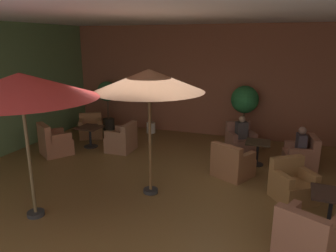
{
  "coord_description": "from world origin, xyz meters",
  "views": [
    {
      "loc": [
        2.33,
        -5.99,
        3.23
      ],
      "look_at": [
        0.0,
        0.47,
        1.36
      ],
      "focal_mm": 33.93,
      "sensor_mm": 36.0,
      "label": 1
    }
  ],
  "objects_px": {
    "cafe_table_mid_center": "(90,132)",
    "armchair_mid_center_south": "(54,143)",
    "cafe_table_front_right": "(258,148)",
    "potted_tree_mid_left": "(150,95)",
    "armchair_front_right_north": "(302,156)",
    "cafe_table_front_left": "(332,200)",
    "patron_blue_shirt": "(301,141)",
    "armchair_front_right_south": "(232,164)",
    "patio_umbrella_center_beige": "(149,81)",
    "armchair_mid_center_east": "(91,128)",
    "potted_tree_left_corner": "(245,104)",
    "armchair_front_left_south": "(306,236)",
    "patron_by_window": "(242,128)",
    "potted_tree_mid_right": "(107,97)",
    "armchair_front_left_east": "(292,185)",
    "armchair_front_right_east": "(240,141)",
    "patio_umbrella_tall_red": "(20,86)",
    "armchair_mid_center_north": "(122,140)"
  },
  "relations": [
    {
      "from": "armchair_mid_center_north",
      "to": "armchair_mid_center_south",
      "type": "xyz_separation_m",
      "value": [
        -1.71,
        -0.94,
        0.01
      ]
    },
    {
      "from": "armchair_front_right_south",
      "to": "patron_blue_shirt",
      "type": "height_order",
      "value": "patron_blue_shirt"
    },
    {
      "from": "armchair_front_right_east",
      "to": "cafe_table_mid_center",
      "type": "xyz_separation_m",
      "value": [
        -4.43,
        -1.2,
        0.16
      ]
    },
    {
      "from": "armchair_front_right_south",
      "to": "armchair_mid_center_south",
      "type": "bearing_deg",
      "value": -178.01
    },
    {
      "from": "patio_umbrella_center_beige",
      "to": "potted_tree_mid_right",
      "type": "bearing_deg",
      "value": 129.61
    },
    {
      "from": "armchair_front_right_east",
      "to": "potted_tree_mid_left",
      "type": "relative_size",
      "value": 0.53
    },
    {
      "from": "patron_blue_shirt",
      "to": "armchair_mid_center_east",
      "type": "bearing_deg",
      "value": 175.54
    },
    {
      "from": "armchair_mid_center_north",
      "to": "armchair_mid_center_east",
      "type": "relative_size",
      "value": 0.84
    },
    {
      "from": "cafe_table_front_right",
      "to": "patron_blue_shirt",
      "type": "height_order",
      "value": "patron_blue_shirt"
    },
    {
      "from": "cafe_table_mid_center",
      "to": "patio_umbrella_center_beige",
      "type": "xyz_separation_m",
      "value": [
        2.96,
        -2.21,
        1.97
      ]
    },
    {
      "from": "cafe_table_front_left",
      "to": "patron_blue_shirt",
      "type": "height_order",
      "value": "patron_blue_shirt"
    },
    {
      "from": "armchair_front_left_east",
      "to": "potted_tree_mid_left",
      "type": "distance_m",
      "value": 5.98
    },
    {
      "from": "armchair_front_left_east",
      "to": "armchair_front_right_east",
      "type": "distance_m",
      "value": 3.03
    },
    {
      "from": "cafe_table_mid_center",
      "to": "armchair_mid_center_south",
      "type": "distance_m",
      "value": 1.12
    },
    {
      "from": "cafe_table_mid_center",
      "to": "potted_tree_left_corner",
      "type": "xyz_separation_m",
      "value": [
        4.39,
        2.18,
        0.79
      ]
    },
    {
      "from": "armchair_front_right_east",
      "to": "potted_tree_left_corner",
      "type": "distance_m",
      "value": 1.37
    },
    {
      "from": "cafe_table_mid_center",
      "to": "potted_tree_mid_right",
      "type": "distance_m",
      "value": 2.15
    },
    {
      "from": "armchair_front_right_east",
      "to": "armchair_mid_center_south",
      "type": "relative_size",
      "value": 0.9
    },
    {
      "from": "cafe_table_front_right",
      "to": "potted_tree_mid_right",
      "type": "distance_m",
      "value": 5.8
    },
    {
      "from": "cafe_table_front_right",
      "to": "patron_blue_shirt",
      "type": "relative_size",
      "value": 0.93
    },
    {
      "from": "armchair_front_right_north",
      "to": "patron_blue_shirt",
      "type": "bearing_deg",
      "value": -170.81
    },
    {
      "from": "cafe_table_mid_center",
      "to": "armchair_mid_center_south",
      "type": "height_order",
      "value": "armchair_mid_center_south"
    },
    {
      "from": "patron_blue_shirt",
      "to": "patron_by_window",
      "type": "height_order",
      "value": "patron_blue_shirt"
    },
    {
      "from": "armchair_mid_center_south",
      "to": "patio_umbrella_center_beige",
      "type": "xyz_separation_m",
      "value": [
        3.57,
        -1.29,
        2.1
      ]
    },
    {
      "from": "armchair_mid_center_north",
      "to": "patron_blue_shirt",
      "type": "bearing_deg",
      "value": 4.6
    },
    {
      "from": "cafe_table_mid_center",
      "to": "armchair_mid_center_east",
      "type": "height_order",
      "value": "armchair_mid_center_east"
    },
    {
      "from": "armchair_front_right_south",
      "to": "patron_by_window",
      "type": "height_order",
      "value": "patron_by_window"
    },
    {
      "from": "potted_tree_mid_right",
      "to": "patron_blue_shirt",
      "type": "relative_size",
      "value": 2.59
    },
    {
      "from": "cafe_table_mid_center",
      "to": "potted_tree_mid_left",
      "type": "height_order",
      "value": "potted_tree_mid_left"
    },
    {
      "from": "armchair_front_left_east",
      "to": "cafe_table_front_right",
      "type": "distance_m",
      "value": 1.92
    },
    {
      "from": "potted_tree_left_corner",
      "to": "armchair_mid_center_north",
      "type": "bearing_deg",
      "value": -146.62
    },
    {
      "from": "cafe_table_front_right",
      "to": "potted_tree_mid_left",
      "type": "relative_size",
      "value": 0.34
    },
    {
      "from": "potted_tree_left_corner",
      "to": "patron_blue_shirt",
      "type": "xyz_separation_m",
      "value": [
        1.67,
        -1.77,
        -0.54
      ]
    },
    {
      "from": "armchair_front_left_east",
      "to": "armchair_front_right_south",
      "type": "bearing_deg",
      "value": 151.73
    },
    {
      "from": "armchair_front_right_south",
      "to": "patio_umbrella_tall_red",
      "type": "height_order",
      "value": "patio_umbrella_tall_red"
    },
    {
      "from": "patio_umbrella_tall_red",
      "to": "patio_umbrella_center_beige",
      "type": "bearing_deg",
      "value": 43.74
    },
    {
      "from": "cafe_table_front_left",
      "to": "armchair_front_right_east",
      "type": "distance_m",
      "value": 4.08
    },
    {
      "from": "armchair_mid_center_south",
      "to": "patron_blue_shirt",
      "type": "distance_m",
      "value": 6.81
    },
    {
      "from": "patron_blue_shirt",
      "to": "armchair_front_left_east",
      "type": "bearing_deg",
      "value": -96.24
    },
    {
      "from": "patio_umbrella_tall_red",
      "to": "patio_umbrella_center_beige",
      "type": "xyz_separation_m",
      "value": [
        1.69,
        1.61,
        -0.03
      ]
    },
    {
      "from": "armchair_front_left_south",
      "to": "armchair_front_right_south",
      "type": "height_order",
      "value": "armchair_front_right_south"
    },
    {
      "from": "cafe_table_front_right",
      "to": "patio_umbrella_center_beige",
      "type": "distance_m",
      "value": 3.74
    },
    {
      "from": "armchair_front_right_south",
      "to": "potted_tree_left_corner",
      "type": "bearing_deg",
      "value": 92.06
    },
    {
      "from": "armchair_front_right_north",
      "to": "cafe_table_mid_center",
      "type": "height_order",
      "value": "armchair_front_right_north"
    },
    {
      "from": "cafe_table_mid_center",
      "to": "patron_blue_shirt",
      "type": "relative_size",
      "value": 1.02
    },
    {
      "from": "cafe_table_front_left",
      "to": "potted_tree_left_corner",
      "type": "height_order",
      "value": "potted_tree_left_corner"
    },
    {
      "from": "armchair_front_right_east",
      "to": "potted_tree_left_corner",
      "type": "height_order",
      "value": "potted_tree_left_corner"
    },
    {
      "from": "armchair_front_left_east",
      "to": "armchair_mid_center_north",
      "type": "distance_m",
      "value": 4.98
    },
    {
      "from": "armchair_mid_center_south",
      "to": "potted_tree_mid_right",
      "type": "height_order",
      "value": "potted_tree_mid_right"
    },
    {
      "from": "armchair_front_right_south",
      "to": "potted_tree_left_corner",
      "type": "distance_m",
      "value": 3.08
    }
  ]
}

